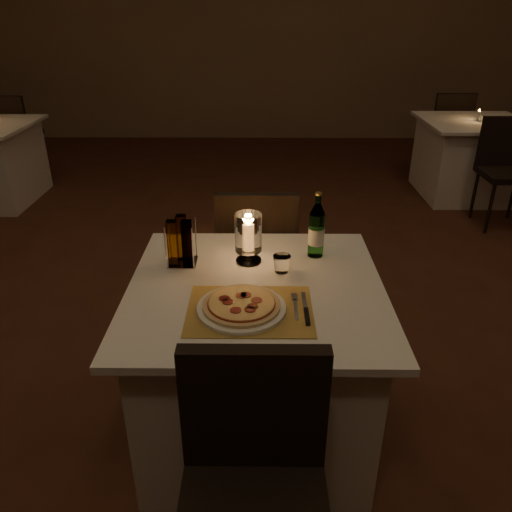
{
  "coord_description": "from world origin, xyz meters",
  "views": [
    {
      "loc": [
        0.07,
        -2.28,
        1.72
      ],
      "look_at": [
        0.06,
        -0.57,
        0.86
      ],
      "focal_mm": 35.0,
      "sensor_mm": 36.0,
      "label": 1
    }
  ],
  "objects_px": {
    "chair_near": "(254,472)",
    "tumbler": "(282,264)",
    "pizza": "(242,304)",
    "water_bottle": "(316,231)",
    "neighbor_table_right": "(470,158)",
    "hurricane_candle": "(248,234)",
    "main_table": "(256,360)",
    "chair_far": "(257,250)",
    "plate": "(242,308)"
  },
  "relations": [
    {
      "from": "chair_near",
      "to": "chair_far",
      "type": "xyz_separation_m",
      "value": [
        0.0,
        1.43,
        0.0
      ]
    },
    {
      "from": "main_table",
      "to": "hurricane_candle",
      "type": "distance_m",
      "value": 0.54
    },
    {
      "from": "pizza",
      "to": "tumbler",
      "type": "relative_size",
      "value": 3.85
    },
    {
      "from": "water_bottle",
      "to": "pizza",
      "type": "bearing_deg",
      "value": -124.39
    },
    {
      "from": "tumbler",
      "to": "water_bottle",
      "type": "height_order",
      "value": "water_bottle"
    },
    {
      "from": "main_table",
      "to": "chair_near",
      "type": "xyz_separation_m",
      "value": [
        -0.0,
        -0.71,
        0.18
      ]
    },
    {
      "from": "main_table",
      "to": "plate",
      "type": "xyz_separation_m",
      "value": [
        -0.05,
        -0.18,
        0.38
      ]
    },
    {
      "from": "main_table",
      "to": "neighbor_table_right",
      "type": "height_order",
      "value": "same"
    },
    {
      "from": "chair_near",
      "to": "pizza",
      "type": "relative_size",
      "value": 3.21
    },
    {
      "from": "neighbor_table_right",
      "to": "chair_near",
      "type": "bearing_deg",
      "value": -118.34
    },
    {
      "from": "plate",
      "to": "pizza",
      "type": "relative_size",
      "value": 1.14
    },
    {
      "from": "water_bottle",
      "to": "hurricane_candle",
      "type": "height_order",
      "value": "water_bottle"
    },
    {
      "from": "pizza",
      "to": "neighbor_table_right",
      "type": "xyz_separation_m",
      "value": [
        2.14,
        3.34,
        -0.39
      ]
    },
    {
      "from": "pizza",
      "to": "tumbler",
      "type": "bearing_deg",
      "value": 62.46
    },
    {
      "from": "main_table",
      "to": "tumbler",
      "type": "xyz_separation_m",
      "value": [
        0.1,
        0.12,
        0.4
      ]
    },
    {
      "from": "main_table",
      "to": "chair_far",
      "type": "height_order",
      "value": "chair_far"
    },
    {
      "from": "water_bottle",
      "to": "neighbor_table_right",
      "type": "relative_size",
      "value": 0.29
    },
    {
      "from": "chair_near",
      "to": "plate",
      "type": "distance_m",
      "value": 0.57
    },
    {
      "from": "tumbler",
      "to": "hurricane_candle",
      "type": "height_order",
      "value": "hurricane_candle"
    },
    {
      "from": "pizza",
      "to": "hurricane_candle",
      "type": "relative_size",
      "value": 1.28
    },
    {
      "from": "chair_near",
      "to": "pizza",
      "type": "distance_m",
      "value": 0.58
    },
    {
      "from": "main_table",
      "to": "chair_far",
      "type": "distance_m",
      "value": 0.74
    },
    {
      "from": "main_table",
      "to": "hurricane_candle",
      "type": "xyz_separation_m",
      "value": [
        -0.03,
        0.21,
        0.49
      ]
    },
    {
      "from": "main_table",
      "to": "water_bottle",
      "type": "relative_size",
      "value": 3.45
    },
    {
      "from": "chair_far",
      "to": "tumbler",
      "type": "bearing_deg",
      "value": -80.09
    },
    {
      "from": "chair_far",
      "to": "neighbor_table_right",
      "type": "xyz_separation_m",
      "value": [
        2.09,
        2.44,
        -0.18
      ]
    },
    {
      "from": "neighbor_table_right",
      "to": "main_table",
      "type": "bearing_deg",
      "value": -123.48
    },
    {
      "from": "main_table",
      "to": "neighbor_table_right",
      "type": "relative_size",
      "value": 1.0
    },
    {
      "from": "water_bottle",
      "to": "neighbor_table_right",
      "type": "distance_m",
      "value": 3.45
    },
    {
      "from": "chair_far",
      "to": "water_bottle",
      "type": "distance_m",
      "value": 0.6
    },
    {
      "from": "tumbler",
      "to": "pizza",
      "type": "bearing_deg",
      "value": -117.54
    },
    {
      "from": "main_table",
      "to": "neighbor_table_right",
      "type": "xyz_separation_m",
      "value": [
        2.09,
        3.16,
        0.0
      ]
    },
    {
      "from": "neighbor_table_right",
      "to": "tumbler",
      "type": "bearing_deg",
      "value": -123.11
    },
    {
      "from": "chair_near",
      "to": "neighbor_table_right",
      "type": "relative_size",
      "value": 0.9
    },
    {
      "from": "chair_near",
      "to": "plate",
      "type": "xyz_separation_m",
      "value": [
        -0.05,
        0.53,
        0.2
      ]
    },
    {
      "from": "plate",
      "to": "water_bottle",
      "type": "bearing_deg",
      "value": 55.6
    },
    {
      "from": "main_table",
      "to": "chair_far",
      "type": "xyz_separation_m",
      "value": [
        0.0,
        0.71,
        0.18
      ]
    },
    {
      "from": "pizza",
      "to": "main_table",
      "type": "bearing_deg",
      "value": 74.49
    },
    {
      "from": "chair_far",
      "to": "pizza",
      "type": "relative_size",
      "value": 3.21
    },
    {
      "from": "plate",
      "to": "water_bottle",
      "type": "height_order",
      "value": "water_bottle"
    },
    {
      "from": "main_table",
      "to": "chair_far",
      "type": "bearing_deg",
      "value": 90.0
    },
    {
      "from": "hurricane_candle",
      "to": "neighbor_table_right",
      "type": "xyz_separation_m",
      "value": [
        2.12,
        2.95,
        -0.49
      ]
    },
    {
      "from": "pizza",
      "to": "water_bottle",
      "type": "xyz_separation_m",
      "value": [
        0.31,
        0.45,
        0.09
      ]
    },
    {
      "from": "main_table",
      "to": "pizza",
      "type": "distance_m",
      "value": 0.44
    },
    {
      "from": "chair_far",
      "to": "water_bottle",
      "type": "xyz_separation_m",
      "value": [
        0.26,
        -0.45,
        0.31
      ]
    },
    {
      "from": "chair_near",
      "to": "tumbler",
      "type": "bearing_deg",
      "value": 82.83
    },
    {
      "from": "neighbor_table_right",
      "to": "chair_far",
      "type": "bearing_deg",
      "value": -130.52
    },
    {
      "from": "plate",
      "to": "hurricane_candle",
      "type": "distance_m",
      "value": 0.4
    },
    {
      "from": "chair_near",
      "to": "water_bottle",
      "type": "bearing_deg",
      "value": 75.33
    },
    {
      "from": "pizza",
      "to": "chair_near",
      "type": "bearing_deg",
      "value": -84.66
    }
  ]
}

